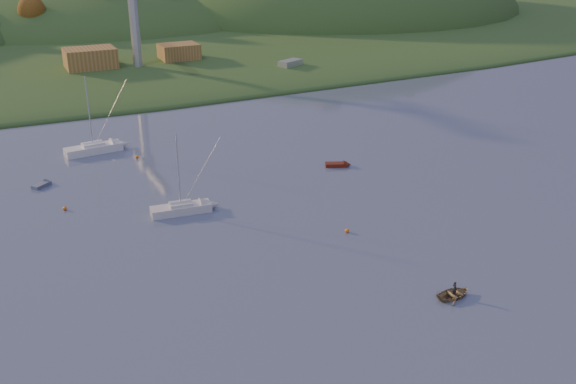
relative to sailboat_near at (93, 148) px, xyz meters
name	(u,v)px	position (x,y,z in m)	size (l,w,h in m)	color
far_shore	(61,20)	(17.35, 158.78, -0.77)	(620.00, 220.00, 1.50)	#2A4A1D
shore_slope	(94,48)	(17.35, 93.78, -0.77)	(640.00, 150.00, 7.00)	#2A4A1D
hill_center	(99,25)	(27.35, 138.78, -0.77)	(140.00, 120.00, 36.00)	#2A4A1D
hill_right	(330,16)	(112.35, 123.78, -0.77)	(150.00, 130.00, 60.00)	#2A4A1D
hillside_trees	(82,38)	(17.35, 113.78, -0.77)	(280.00, 50.00, 32.00)	#1F4619
wharf	(150,70)	(22.35, 50.78, 0.43)	(42.00, 16.00, 2.40)	slate
shed_west	(90,59)	(9.35, 51.78, 4.03)	(11.00, 8.00, 4.80)	olive
shed_east	(179,52)	(30.35, 52.78, 3.63)	(9.00, 7.00, 4.00)	olive
dock_crane	(134,2)	(19.35, 47.17, 16.41)	(3.20, 28.00, 20.30)	#B7B7BC
sailboat_near	(93,148)	(0.00, 0.00, 0.00)	(8.87, 3.51, 11.99)	white
sailboat_far	(181,208)	(5.41, -27.77, -0.09)	(7.52, 2.92, 10.19)	silver
canoe	(454,294)	(22.93, -57.92, -0.40)	(2.53, 3.54, 0.73)	olive
paddler	(454,291)	(22.93, -57.92, -0.06)	(0.51, 0.34, 1.41)	black
red_tender	(341,165)	(31.52, -22.25, -0.50)	(4.00, 2.73, 1.30)	#55190C
grey_dinghy	(45,184)	(-8.55, -10.81, -0.53)	(3.13, 2.82, 1.15)	slate
work_vessel	(290,70)	(52.35, 36.78, 0.47)	(14.26, 9.75, 3.46)	slate
buoy_1	(347,231)	(20.93, -41.51, -0.52)	(0.50, 0.50, 0.50)	orange
buoy_2	(65,208)	(-7.36, -20.61, -0.52)	(0.50, 0.50, 0.50)	orange
buoy_3	(137,157)	(5.41, -5.58, -0.52)	(0.50, 0.50, 0.50)	orange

